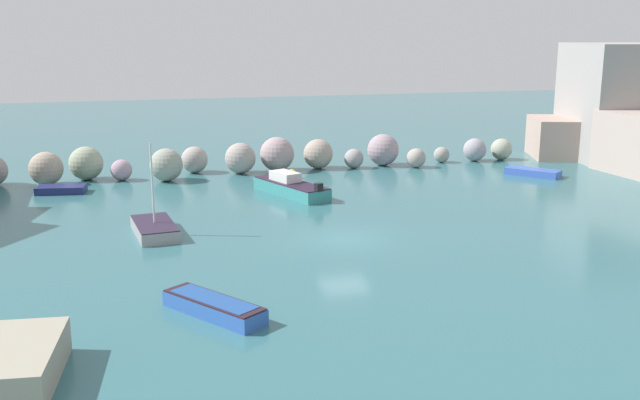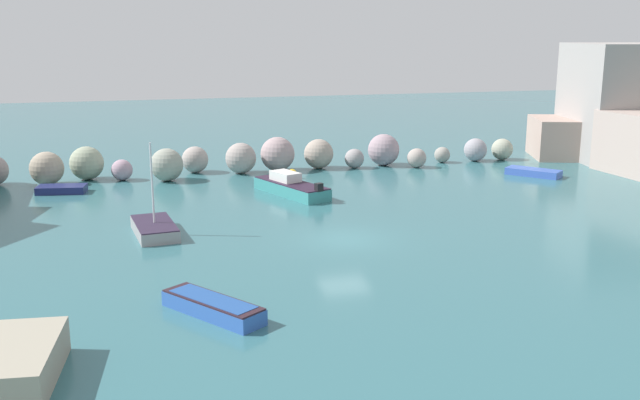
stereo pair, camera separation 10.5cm
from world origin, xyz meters
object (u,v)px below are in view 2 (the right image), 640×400
moored_boat_2 (291,187)px  moored_boat_3 (533,172)px  channel_buoy (292,174)px  moored_boat_1 (213,306)px  moored_boat_6 (62,189)px  moored_boat_0 (155,228)px

moored_boat_2 → moored_boat_3: moored_boat_2 is taller
channel_buoy → moored_boat_1: bearing=-109.8°
channel_buoy → moored_boat_2: 5.09m
channel_buoy → moored_boat_6: size_ratio=0.21×
moored_boat_3 → channel_buoy: bearing=-141.3°
moored_boat_2 → moored_boat_3: size_ratio=1.66×
channel_buoy → moored_boat_3: bearing=-11.9°
moored_boat_0 → moored_boat_3: 28.74m
channel_buoy → moored_boat_0: 15.98m
moored_boat_1 → moored_boat_3: (25.84, 20.37, -0.09)m
moored_boat_1 → moored_boat_2: moored_boat_2 is taller
moored_boat_2 → moored_boat_0: bearing=108.0°
moored_boat_3 → moored_boat_6: size_ratio=1.19×
channel_buoy → moored_boat_3: size_ratio=0.18×
channel_buoy → moored_boat_2: moored_boat_2 is taller
moored_boat_3 → moored_boat_6: 32.90m
moored_boat_0 → moored_boat_1: bearing=-178.6°
moored_boat_0 → moored_boat_6: size_ratio=1.48×
moored_boat_1 → moored_boat_3: bearing=-86.6°
moored_boat_3 → moored_boat_6: bearing=-134.7°
moored_boat_2 → moored_boat_3: 18.50m
moored_boat_0 → moored_boat_1: moored_boat_0 is taller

